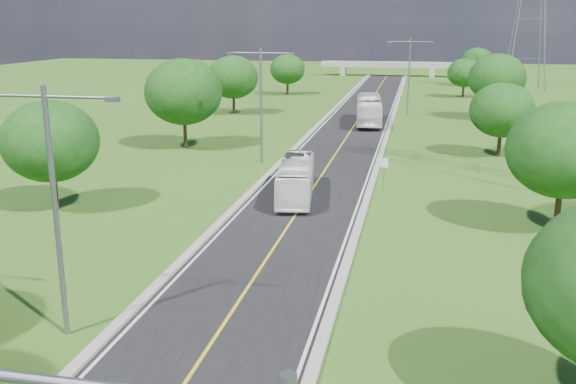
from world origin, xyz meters
name	(u,v)px	position (x,y,z in m)	size (l,w,h in m)	color
ground	(347,136)	(0.00, 60.00, 0.00)	(260.00, 260.00, 0.00)	#365718
road	(353,127)	(0.00, 66.00, 0.03)	(8.00, 150.00, 0.06)	black
curb_left	(318,126)	(-4.25, 66.00, 0.11)	(0.50, 150.00, 0.22)	gray
curb_right	(389,128)	(4.25, 66.00, 0.11)	(0.50, 150.00, 0.22)	gray
speed_limit_sign	(384,168)	(5.20, 37.98, 1.60)	(0.55, 0.09, 2.40)	slate
overpass	(387,65)	(0.00, 140.00, 2.41)	(30.00, 3.00, 3.20)	gray
streetlight_near_left	(54,192)	(-6.00, 12.00, 5.94)	(5.90, 0.25, 10.00)	slate
streetlight_mid_left	(261,96)	(-6.00, 45.00, 5.94)	(5.90, 0.25, 10.00)	slate
streetlight_far_right	(409,70)	(6.00, 78.00, 5.94)	(5.90, 0.25, 10.00)	slate
power_tower_far	(530,10)	(26.00, 115.00, 14.01)	(9.00, 6.40, 28.00)	slate
tree_lb	(50,141)	(-16.00, 28.00, 4.64)	(6.30, 6.30, 7.33)	black
tree_lc	(183,92)	(-15.00, 50.00, 5.58)	(7.56, 7.56, 8.79)	black
tree_ld	(233,77)	(-17.00, 74.00, 4.95)	(6.72, 6.72, 7.82)	black
tree_le	(288,69)	(-14.50, 98.00, 4.33)	(5.88, 5.88, 6.84)	black
tree_rb	(565,150)	(16.00, 30.00, 4.95)	(6.72, 6.72, 7.82)	black
tree_rc	(502,110)	(15.00, 52.00, 4.33)	(5.88, 5.88, 6.84)	black
tree_rd	(497,78)	(17.00, 76.00, 5.27)	(7.14, 7.14, 8.30)	black
tree_re	(464,73)	(14.50, 100.00, 4.02)	(5.46, 5.46, 6.35)	black
tree_rf	(477,62)	(18.00, 120.00, 4.64)	(6.30, 6.30, 7.33)	black
bus_outbound	(369,110)	(1.57, 68.95, 1.76)	(2.86, 12.22, 3.40)	white
bus_inbound	(296,179)	(-0.80, 34.10, 1.41)	(2.27, 9.69, 2.70)	white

